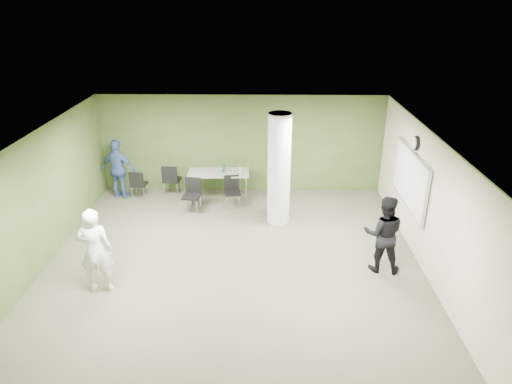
{
  "coord_description": "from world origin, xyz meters",
  "views": [
    {
      "loc": [
        0.63,
        -8.35,
        5.38
      ],
      "look_at": [
        0.46,
        1.0,
        1.24
      ],
      "focal_mm": 32.0,
      "sensor_mm": 36.0,
      "label": 1
    }
  ],
  "objects_px": {
    "folding_table": "(219,174)",
    "man_blue": "(119,169)",
    "woman_white": "(95,251)",
    "man_black": "(383,234)",
    "chair_back_left": "(138,183)"
  },
  "relations": [
    {
      "from": "folding_table",
      "to": "chair_back_left",
      "type": "xyz_separation_m",
      "value": [
        -2.26,
        -0.06,
        -0.26
      ]
    },
    {
      "from": "folding_table",
      "to": "man_blue",
      "type": "distance_m",
      "value": 2.79
    },
    {
      "from": "folding_table",
      "to": "man_blue",
      "type": "height_order",
      "value": "man_blue"
    },
    {
      "from": "folding_table",
      "to": "man_black",
      "type": "bearing_deg",
      "value": -45.64
    },
    {
      "from": "chair_back_left",
      "to": "man_black",
      "type": "relative_size",
      "value": 0.5
    },
    {
      "from": "man_black",
      "to": "man_blue",
      "type": "relative_size",
      "value": 0.99
    },
    {
      "from": "folding_table",
      "to": "woman_white",
      "type": "relative_size",
      "value": 0.97
    },
    {
      "from": "chair_back_left",
      "to": "man_black",
      "type": "xyz_separation_m",
      "value": [
        5.96,
        -3.45,
        0.35
      ]
    },
    {
      "from": "man_black",
      "to": "woman_white",
      "type": "bearing_deg",
      "value": 17.49
    },
    {
      "from": "woman_white",
      "to": "man_blue",
      "type": "xyz_separation_m",
      "value": [
        -0.85,
        4.36,
        -0.03
      ]
    },
    {
      "from": "woman_white",
      "to": "chair_back_left",
      "type": "bearing_deg",
      "value": -92.63
    },
    {
      "from": "man_blue",
      "to": "chair_back_left",
      "type": "bearing_deg",
      "value": -174.76
    },
    {
      "from": "man_black",
      "to": "folding_table",
      "type": "bearing_deg",
      "value": -34.38
    },
    {
      "from": "woman_white",
      "to": "man_blue",
      "type": "relative_size",
      "value": 1.04
    },
    {
      "from": "chair_back_left",
      "to": "man_black",
      "type": "distance_m",
      "value": 6.89
    }
  ]
}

